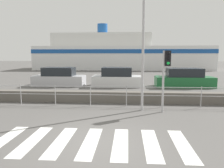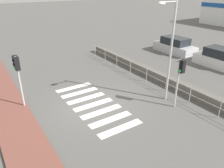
# 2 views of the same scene
# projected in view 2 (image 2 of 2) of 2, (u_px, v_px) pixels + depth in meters

# --- Properties ---
(ground_plane) EXTENTS (160.00, 160.00, 0.00)m
(ground_plane) POSITION_uv_depth(u_px,v_px,m) (94.00, 105.00, 12.33)
(ground_plane) COLOR #565451
(sidewalk_brick) EXTENTS (24.00, 1.80, 0.12)m
(sidewalk_brick) POSITION_uv_depth(u_px,v_px,m) (18.00, 129.00, 10.27)
(sidewalk_brick) COLOR brown
(sidewalk_brick) RESTS_ON ground_plane
(crosswalk) EXTENTS (5.85, 2.40, 0.01)m
(crosswalk) POSITION_uv_depth(u_px,v_px,m) (93.00, 105.00, 12.42)
(crosswalk) COLOR silver
(crosswalk) RESTS_ON ground_plane
(seawall) EXTENTS (18.40, 0.55, 0.60)m
(seawall) POSITION_uv_depth(u_px,v_px,m) (165.00, 79.00, 14.97)
(seawall) COLOR #605B54
(seawall) RESTS_ON ground_plane
(harbor_fence) EXTENTS (16.59, 0.04, 1.05)m
(harbor_fence) POSITION_uv_depth(u_px,v_px,m) (156.00, 77.00, 14.37)
(harbor_fence) COLOR #B2B2B5
(harbor_fence) RESTS_ON ground_plane
(traffic_light_near) EXTENTS (0.58, 0.41, 2.95)m
(traffic_light_near) POSITION_uv_depth(u_px,v_px,m) (17.00, 68.00, 11.20)
(traffic_light_near) COLOR #B2B2B5
(traffic_light_near) RESTS_ON ground_plane
(traffic_light_far) EXTENTS (0.34, 0.32, 2.78)m
(traffic_light_far) POSITION_uv_depth(u_px,v_px,m) (180.00, 73.00, 11.27)
(traffic_light_far) COLOR #B2B2B5
(traffic_light_far) RESTS_ON ground_plane
(streetlamp) EXTENTS (0.32, 1.30, 5.62)m
(streetlamp) POSITION_uv_depth(u_px,v_px,m) (169.00, 41.00, 11.42)
(streetlamp) COLOR #B2B2B5
(streetlamp) RESTS_ON ground_plane
(parked_car_silver) EXTENTS (4.24, 1.80, 1.55)m
(parked_car_silver) POSITION_uv_depth(u_px,v_px,m) (175.00, 46.00, 21.55)
(parked_car_silver) COLOR #BCBCC1
(parked_car_silver) RESTS_ON ground_plane
(parked_car_white) EXTENTS (4.01, 1.86, 1.56)m
(parked_car_white) POSITION_uv_depth(u_px,v_px,m) (220.00, 59.00, 17.84)
(parked_car_white) COLOR silver
(parked_car_white) RESTS_ON ground_plane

